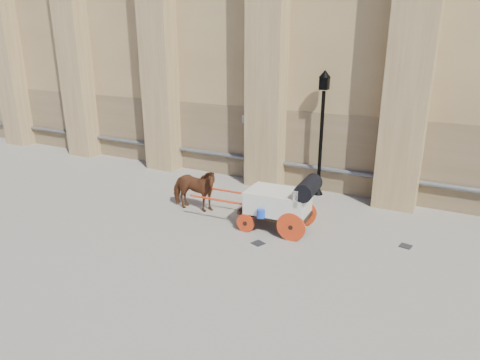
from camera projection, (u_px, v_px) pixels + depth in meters
The scene contains 6 objects.
ground at pixel (246, 221), 13.80m from camera, with size 90.00×90.00×0.00m, color gray.
horse at pixel (194, 189), 14.44m from camera, with size 0.82×1.80×1.52m, color brown.
carriage at pixel (282, 201), 12.87m from camera, with size 4.06×1.49×1.76m.
street_lamp at pixel (322, 130), 15.40m from camera, with size 0.43×0.43×4.58m.
drain_grate_near at pixel (258, 243), 12.30m from camera, with size 0.32×0.32×0.01m, color black.
drain_grate_far at pixel (406, 246), 12.13m from camera, with size 0.32×0.32×0.01m, color black.
Camera 1 is at (5.80, -11.27, 5.62)m, focal length 32.00 mm.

